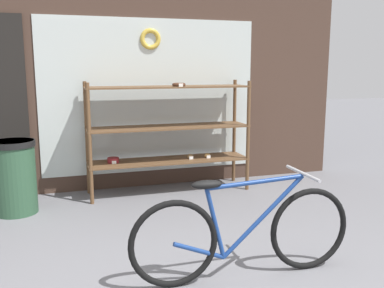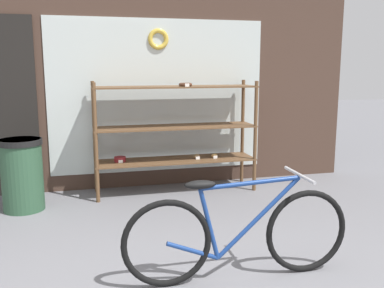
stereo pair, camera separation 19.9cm
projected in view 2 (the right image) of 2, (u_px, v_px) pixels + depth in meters
storefront_facade at (138, 35)px, 5.23m from camera, size 5.54×0.13×3.93m
display_case at (175, 127)px, 5.16m from camera, size 1.94×0.48×1.35m
bicycle at (238, 234)px, 3.05m from camera, size 1.68×0.46×0.77m
trash_bin at (22, 172)px, 4.53m from camera, size 0.45×0.45×0.77m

